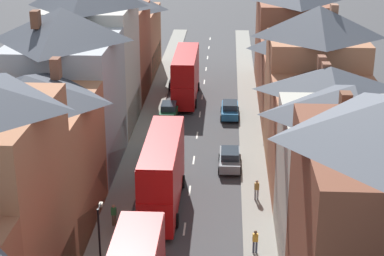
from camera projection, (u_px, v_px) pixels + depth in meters
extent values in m
cube|color=gray|center=(138.00, 149.00, 57.60)|extent=(2.20, 104.00, 0.14)
cube|color=gray|center=(252.00, 152.00, 57.06)|extent=(2.20, 104.00, 0.14)
cube|color=silver|center=(184.00, 229.00, 44.26)|extent=(0.14, 1.80, 0.01)
cube|color=silver|center=(190.00, 191.00, 49.87)|extent=(0.14, 1.80, 0.01)
cube|color=silver|center=(194.00, 160.00, 55.48)|extent=(0.14, 1.80, 0.01)
cube|color=silver|center=(197.00, 135.00, 61.09)|extent=(0.14, 1.80, 0.01)
cube|color=silver|center=(200.00, 114.00, 66.70)|extent=(0.14, 1.80, 0.01)
cube|color=silver|center=(202.00, 97.00, 72.31)|extent=(0.14, 1.80, 0.01)
cube|color=silver|center=(204.00, 82.00, 77.92)|extent=(0.14, 1.80, 0.01)
cube|color=silver|center=(206.00, 69.00, 83.54)|extent=(0.14, 1.80, 0.01)
cube|color=silver|center=(208.00, 58.00, 89.15)|extent=(0.14, 1.80, 0.01)
cube|color=silver|center=(209.00, 48.00, 94.76)|extent=(0.14, 1.80, 0.01)
cube|color=silver|center=(210.00, 39.00, 100.37)|extent=(0.14, 1.80, 0.01)
cube|color=#B2704C|center=(33.00, 166.00, 43.09)|extent=(8.00, 10.29, 9.09)
cube|color=black|center=(93.00, 207.00, 43.92)|extent=(0.12, 9.46, 3.20)
pyramid|color=#383D47|center=(26.00, 89.00, 41.19)|extent=(8.00, 10.29, 1.80)
cube|color=brown|center=(2.00, 89.00, 38.42)|extent=(0.60, 0.90, 1.57)
cube|color=brown|center=(56.00, 68.00, 43.17)|extent=(0.60, 0.90, 1.42)
cube|color=#ADB2B7|center=(68.00, 105.00, 52.25)|extent=(8.00, 9.99, 10.93)
cube|color=maroon|center=(118.00, 150.00, 53.40)|extent=(0.12, 9.19, 3.20)
pyramid|color=#474C56|center=(62.00, 24.00, 49.89)|extent=(8.00, 9.99, 2.53)
cube|color=brown|center=(36.00, 19.00, 48.05)|extent=(0.60, 0.90, 1.32)
cube|color=beige|center=(92.00, 68.00, 61.23)|extent=(8.00, 9.59, 11.94)
cube|color=olive|center=(134.00, 112.00, 62.56)|extent=(0.12, 8.83, 3.20)
cube|color=#A36042|center=(110.00, 53.00, 70.51)|extent=(8.00, 9.59, 10.16)
cube|color=maroon|center=(146.00, 84.00, 71.53)|extent=(0.12, 8.82, 3.20)
cube|color=#B2704C|center=(125.00, 41.00, 80.70)|extent=(8.00, 11.39, 8.03)
cube|color=#1E5133|center=(156.00, 60.00, 81.34)|extent=(0.12, 10.48, 3.20)
cube|color=#BCB7A8|center=(346.00, 188.00, 39.64)|extent=(8.00, 9.25, 9.39)
cube|color=navy|center=(279.00, 230.00, 40.93)|extent=(0.12, 8.51, 3.20)
pyramid|color=#474C56|center=(354.00, 101.00, 37.66)|extent=(8.00, 9.25, 1.93)
cube|color=brown|center=(345.00, 104.00, 35.12)|extent=(0.60, 0.90, 1.27)
cube|color=#A36042|center=(325.00, 143.00, 48.07)|extent=(8.00, 8.37, 8.30)
cube|color=maroon|center=(271.00, 173.00, 49.17)|extent=(0.12, 7.70, 3.20)
pyramid|color=#474C56|center=(330.00, 78.00, 46.31)|extent=(8.00, 8.37, 1.77)
cube|color=brown|center=(322.00, 63.00, 48.26)|extent=(0.60, 0.90, 1.09)
cube|color=brown|center=(326.00, 69.00, 46.74)|extent=(0.60, 0.90, 0.98)
cube|color=#B2704C|center=(314.00, 97.00, 55.01)|extent=(8.00, 7.27, 10.48)
cube|color=olive|center=(266.00, 136.00, 56.49)|extent=(0.12, 6.69, 3.20)
pyramid|color=#565B66|center=(319.00, 22.00, 52.71)|extent=(8.00, 7.27, 2.63)
cube|color=#99664C|center=(334.00, 12.00, 53.04)|extent=(0.60, 0.90, 1.31)
cube|color=#935138|center=(301.00, 84.00, 64.40)|extent=(8.00, 11.60, 7.22)
cube|color=#1E5133|center=(261.00, 103.00, 65.31)|extent=(0.12, 10.67, 3.20)
pyramid|color=#383D47|center=(304.00, 36.00, 62.69)|extent=(8.00, 11.60, 2.55)
cube|color=brown|center=(298.00, 34.00, 61.46)|extent=(0.60, 0.90, 0.98)
cube|color=#935138|center=(292.00, 43.00, 74.69)|extent=(8.00, 11.54, 10.27)
cube|color=navy|center=(257.00, 72.00, 76.14)|extent=(0.12, 10.62, 3.20)
cube|color=#B70F0F|center=(186.00, 85.00, 70.91)|extent=(2.44, 10.80, 2.50)
cube|color=#B70F0F|center=(186.00, 64.00, 70.07)|extent=(2.44, 10.58, 2.30)
cube|color=#B70F0F|center=(186.00, 53.00, 69.65)|extent=(2.39, 10.37, 0.10)
cube|color=#28333D|center=(189.00, 71.00, 75.84)|extent=(2.20, 0.10, 1.20)
cube|color=#28333D|center=(189.00, 52.00, 75.04)|extent=(2.20, 0.10, 1.10)
cube|color=#28333D|center=(175.00, 83.00, 70.88)|extent=(0.06, 9.18, 0.90)
cube|color=#28333D|center=(175.00, 63.00, 70.10)|extent=(0.06, 9.18, 0.90)
cube|color=yellow|center=(189.00, 45.00, 74.76)|extent=(1.34, 0.08, 0.32)
cylinder|color=black|center=(177.00, 86.00, 74.51)|extent=(0.30, 1.00, 1.00)
cylinder|color=black|center=(198.00, 87.00, 74.38)|extent=(0.30, 1.00, 1.00)
cylinder|color=black|center=(173.00, 103.00, 68.60)|extent=(0.30, 1.00, 1.00)
cylinder|color=black|center=(195.00, 104.00, 68.47)|extent=(0.30, 1.00, 1.00)
cube|color=red|center=(163.00, 186.00, 46.80)|extent=(2.44, 10.80, 2.50)
cube|color=red|center=(162.00, 156.00, 45.96)|extent=(2.44, 10.58, 2.30)
cube|color=red|center=(162.00, 141.00, 45.54)|extent=(2.39, 10.37, 0.10)
cube|color=#28333D|center=(169.00, 155.00, 51.74)|extent=(2.20, 0.10, 1.20)
cube|color=#28333D|center=(169.00, 129.00, 50.93)|extent=(2.20, 0.10, 1.10)
cube|color=#28333D|center=(147.00, 183.00, 46.78)|extent=(0.06, 9.18, 0.90)
cube|color=#28333D|center=(146.00, 155.00, 45.99)|extent=(0.06, 9.18, 0.90)
cube|color=yellow|center=(169.00, 119.00, 50.65)|extent=(1.34, 0.08, 0.32)
cylinder|color=black|center=(152.00, 181.00, 50.40)|extent=(0.30, 1.00, 1.00)
cylinder|color=black|center=(183.00, 181.00, 50.27)|extent=(0.30, 1.00, 1.00)
cylinder|color=black|center=(141.00, 220.00, 44.49)|extent=(0.30, 1.00, 1.00)
cylinder|color=black|center=(176.00, 221.00, 44.36)|extent=(0.30, 1.00, 1.00)
cube|color=#28333D|center=(143.00, 228.00, 36.00)|extent=(2.20, 0.10, 1.10)
cube|color=yellow|center=(143.00, 216.00, 35.72)|extent=(1.34, 0.08, 0.32)
cube|color=#144728|center=(169.00, 112.00, 65.39)|extent=(1.70, 4.20, 0.76)
cube|color=#28333D|center=(169.00, 106.00, 64.96)|extent=(1.46, 2.10, 0.60)
cylinder|color=black|center=(162.00, 111.00, 66.79)|extent=(0.20, 0.62, 0.62)
cylinder|color=black|center=(178.00, 111.00, 66.70)|extent=(0.20, 0.62, 0.62)
cylinder|color=black|center=(160.00, 119.00, 64.35)|extent=(0.20, 0.62, 0.62)
cylinder|color=black|center=(176.00, 120.00, 64.26)|extent=(0.20, 0.62, 0.62)
cube|color=black|center=(178.00, 81.00, 75.89)|extent=(1.70, 4.30, 0.75)
cube|color=#28333D|center=(177.00, 76.00, 75.45)|extent=(1.46, 2.15, 0.60)
cylinder|color=black|center=(171.00, 81.00, 77.31)|extent=(0.20, 0.62, 0.62)
cylinder|color=black|center=(185.00, 81.00, 77.22)|extent=(0.20, 0.62, 0.62)
cylinder|color=black|center=(169.00, 87.00, 74.82)|extent=(0.20, 0.62, 0.62)
cylinder|color=black|center=(184.00, 87.00, 74.73)|extent=(0.20, 0.62, 0.62)
cube|color=#144728|center=(158.00, 152.00, 55.41)|extent=(1.70, 4.52, 0.73)
cube|color=#28333D|center=(158.00, 146.00, 54.97)|extent=(1.46, 2.26, 0.60)
cylinder|color=black|center=(150.00, 150.00, 56.90)|extent=(0.20, 0.62, 0.62)
cylinder|color=black|center=(169.00, 150.00, 56.81)|extent=(0.20, 0.62, 0.62)
cylinder|color=black|center=(146.00, 162.00, 54.27)|extent=(0.20, 0.62, 0.62)
cylinder|color=black|center=(166.00, 163.00, 54.19)|extent=(0.20, 0.62, 0.62)
cube|color=gray|center=(230.00, 160.00, 53.84)|extent=(1.70, 4.50, 0.74)
cube|color=#28333D|center=(230.00, 154.00, 53.40)|extent=(1.46, 2.25, 0.60)
cylinder|color=black|center=(220.00, 157.00, 55.32)|extent=(0.20, 0.62, 0.62)
cylinder|color=black|center=(240.00, 158.00, 55.23)|extent=(0.20, 0.62, 0.62)
cylinder|color=black|center=(219.00, 170.00, 52.71)|extent=(0.20, 0.62, 0.62)
cylinder|color=black|center=(240.00, 171.00, 52.62)|extent=(0.20, 0.62, 0.62)
cube|color=#236093|center=(230.00, 111.00, 65.78)|extent=(1.70, 4.55, 0.73)
cube|color=#28333D|center=(230.00, 105.00, 65.33)|extent=(1.46, 2.28, 0.60)
cylinder|color=black|center=(222.00, 109.00, 67.27)|extent=(0.20, 0.62, 0.62)
cylinder|color=black|center=(238.00, 110.00, 67.18)|extent=(0.20, 0.62, 0.62)
cylinder|color=black|center=(221.00, 118.00, 64.63)|extent=(0.20, 0.62, 0.62)
cylinder|color=black|center=(238.00, 119.00, 64.54)|extent=(0.20, 0.62, 0.62)
cylinder|color=#3D4256|center=(254.00, 247.00, 40.98)|extent=(0.14, 0.14, 0.84)
cylinder|color=#3D4256|center=(256.00, 247.00, 40.97)|extent=(0.14, 0.14, 0.84)
cube|color=gold|center=(255.00, 237.00, 40.73)|extent=(0.36, 0.22, 0.54)
sphere|color=brown|center=(256.00, 232.00, 40.60)|extent=(0.22, 0.22, 0.22)
cylinder|color=brown|center=(113.00, 220.00, 44.30)|extent=(0.14, 0.14, 0.84)
cylinder|color=brown|center=(115.00, 220.00, 44.29)|extent=(0.14, 0.14, 0.84)
cube|color=#338447|center=(114.00, 211.00, 44.05)|extent=(0.36, 0.22, 0.54)
sphere|color=beige|center=(113.00, 206.00, 43.92)|extent=(0.22, 0.22, 0.22)
cylinder|color=gray|center=(255.00, 195.00, 48.00)|extent=(0.14, 0.14, 0.84)
cylinder|color=gray|center=(258.00, 195.00, 47.99)|extent=(0.14, 0.14, 0.84)
cube|color=#A87A38|center=(257.00, 186.00, 47.75)|extent=(0.36, 0.22, 0.54)
sphere|color=tan|center=(257.00, 181.00, 47.62)|extent=(0.22, 0.22, 0.22)
cylinder|color=black|center=(100.00, 253.00, 36.24)|extent=(0.12, 0.12, 5.50)
cylinder|color=black|center=(99.00, 207.00, 35.73)|extent=(0.08, 0.90, 0.08)
cube|color=beige|center=(101.00, 205.00, 36.18)|extent=(0.20, 0.32, 0.20)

